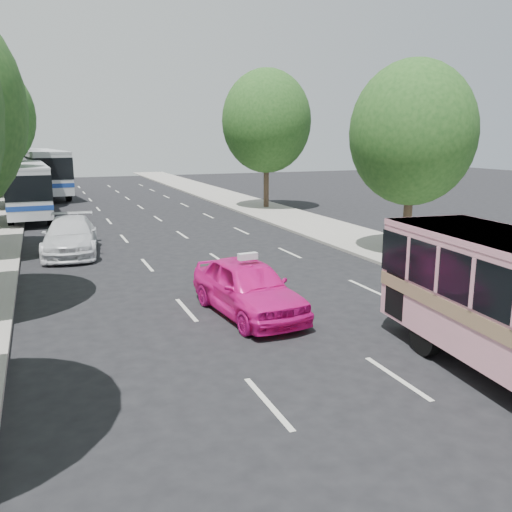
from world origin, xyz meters
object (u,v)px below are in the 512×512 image
white_pickup (70,236)px  tour_coach_front (26,185)px  tour_coach_rear (42,169)px  pink_taxi (248,287)px

white_pickup → tour_coach_front: (-1.80, 12.31, 1.20)m
white_pickup → tour_coach_rear: (-0.73, 24.68, 1.53)m
tour_coach_front → tour_coach_rear: size_ratio=0.85×
white_pickup → tour_coach_rear: tour_coach_rear is taller
tour_coach_rear → tour_coach_front: bearing=-101.8°
pink_taxi → tour_coach_front: bearing=99.5°
white_pickup → tour_coach_front: size_ratio=0.48×
pink_taxi → tour_coach_rear: bearing=92.7°
white_pickup → tour_coach_rear: 24.74m
pink_taxi → white_pickup: bearing=106.6°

